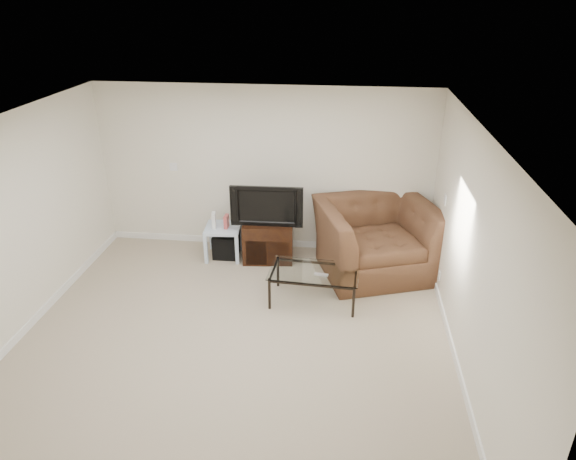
# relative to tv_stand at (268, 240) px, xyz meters

# --- Properties ---
(floor) EXTENTS (5.00, 5.00, 0.00)m
(floor) POSITION_rel_tv_stand_xyz_m (-0.11, -2.05, -0.30)
(floor) COLOR tan
(floor) RESTS_ON ground
(ceiling) EXTENTS (5.00, 5.00, 0.00)m
(ceiling) POSITION_rel_tv_stand_xyz_m (-0.11, -2.05, 2.20)
(ceiling) COLOR white
(ceiling) RESTS_ON ground
(wall_back) EXTENTS (5.00, 0.02, 2.50)m
(wall_back) POSITION_rel_tv_stand_xyz_m (-0.11, 0.45, 0.95)
(wall_back) COLOR silver
(wall_back) RESTS_ON ground
(wall_left) EXTENTS (0.02, 5.00, 2.50)m
(wall_left) POSITION_rel_tv_stand_xyz_m (-2.61, -2.05, 0.95)
(wall_left) COLOR silver
(wall_left) RESTS_ON ground
(wall_right) EXTENTS (0.02, 5.00, 2.50)m
(wall_right) POSITION_rel_tv_stand_xyz_m (2.39, -2.05, 0.95)
(wall_right) COLOR silver
(wall_right) RESTS_ON ground
(plate_back) EXTENTS (0.12, 0.02, 0.12)m
(plate_back) POSITION_rel_tv_stand_xyz_m (-1.51, 0.44, 0.95)
(plate_back) COLOR white
(plate_back) RESTS_ON wall_back
(plate_right_switch) EXTENTS (0.02, 0.09, 0.13)m
(plate_right_switch) POSITION_rel_tv_stand_xyz_m (2.38, -0.45, 0.95)
(plate_right_switch) COLOR white
(plate_right_switch) RESTS_ON wall_right
(plate_right_outlet) EXTENTS (0.02, 0.08, 0.12)m
(plate_right_outlet) POSITION_rel_tv_stand_xyz_m (2.38, -0.75, -0.00)
(plate_right_outlet) COLOR white
(plate_right_outlet) RESTS_ON wall_right
(tv_stand) EXTENTS (0.77, 0.57, 0.61)m
(tv_stand) POSITION_rel_tv_stand_xyz_m (0.00, 0.00, 0.00)
(tv_stand) COLOR black
(tv_stand) RESTS_ON floor
(dvd_player) EXTENTS (0.42, 0.31, 0.06)m
(dvd_player) POSITION_rel_tv_stand_xyz_m (0.00, -0.04, 0.20)
(dvd_player) COLOR black
(dvd_player) RESTS_ON tv_stand
(television) EXTENTS (0.97, 0.22, 0.60)m
(television) POSITION_rel_tv_stand_xyz_m (0.00, -0.03, 0.60)
(television) COLOR black
(television) RESTS_ON tv_stand
(side_table) EXTENTS (0.55, 0.55, 0.49)m
(side_table) POSITION_rel_tv_stand_xyz_m (-0.68, 0.00, -0.06)
(side_table) COLOR #A4B7CB
(side_table) RESTS_ON floor
(subwoofer) EXTENTS (0.37, 0.37, 0.36)m
(subwoofer) POSITION_rel_tv_stand_xyz_m (-0.65, 0.02, -0.13)
(subwoofer) COLOR black
(subwoofer) RESTS_ON floor
(game_console) EXTENTS (0.08, 0.17, 0.23)m
(game_console) POSITION_rel_tv_stand_xyz_m (-0.80, -0.03, 0.30)
(game_console) COLOR white
(game_console) RESTS_ON side_table
(game_case) EXTENTS (0.05, 0.14, 0.20)m
(game_case) POSITION_rel_tv_stand_xyz_m (-0.62, -0.02, 0.29)
(game_case) COLOR #CC4C4C
(game_case) RESTS_ON side_table
(recliner) EXTENTS (1.80, 1.47, 1.36)m
(recliner) POSITION_rel_tv_stand_xyz_m (1.57, -0.17, 0.38)
(recliner) COLOR #4A391D
(recliner) RESTS_ON floor
(coffee_table) EXTENTS (1.17, 0.71, 0.44)m
(coffee_table) POSITION_rel_tv_stand_xyz_m (0.76, -1.07, -0.08)
(coffee_table) COLOR black
(coffee_table) RESTS_ON floor
(remote) EXTENTS (0.18, 0.07, 0.02)m
(remote) POSITION_rel_tv_stand_xyz_m (0.85, -1.17, 0.15)
(remote) COLOR #B2B2B7
(remote) RESTS_ON coffee_table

